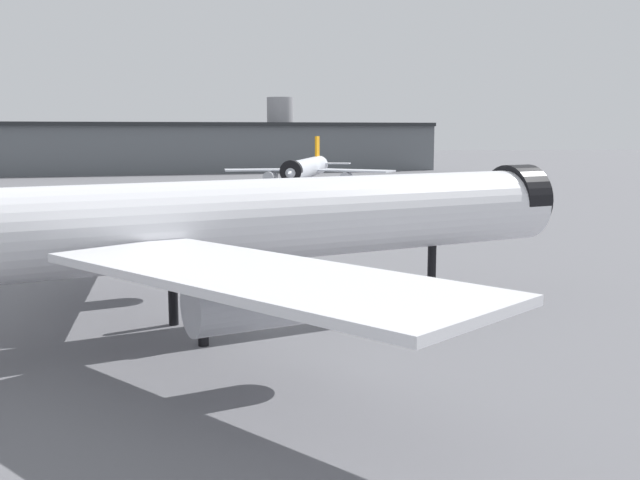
% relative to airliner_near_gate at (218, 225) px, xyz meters
% --- Properties ---
extents(ground, '(900.00, 900.00, 0.00)m').
position_rel_airliner_near_gate_xyz_m(ground, '(3.75, 1.91, -7.47)').
color(ground, slate).
extents(airliner_near_gate, '(61.29, 54.72, 16.95)m').
position_rel_airliner_near_gate_xyz_m(airliner_near_gate, '(0.00, 0.00, 0.00)').
color(airliner_near_gate, white).
rests_on(airliner_near_gate, ground).
extents(airliner_far_taxiway, '(36.95, 41.61, 12.46)m').
position_rel_airliner_near_gate_xyz_m(airliner_far_taxiway, '(22.68, 113.42, -1.98)').
color(airliner_far_taxiway, silver).
rests_on(airliner_far_taxiway, ground).
extents(terminal_building, '(223.66, 56.65, 24.97)m').
position_rel_airliner_near_gate_xyz_m(terminal_building, '(-29.48, 202.84, 0.89)').
color(terminal_building, slate).
rests_on(terminal_building, ground).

